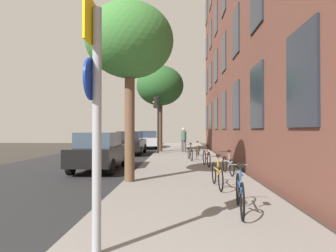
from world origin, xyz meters
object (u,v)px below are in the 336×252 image
(tree_near, at_px, (130,42))
(sign_post, at_px, (95,106))
(bicycle_1, at_px, (217,174))
(bicycle_0, at_px, (240,193))
(car_2, at_px, (149,139))
(bicycle_2, at_px, (228,165))
(car_1, at_px, (131,142))
(car_0, at_px, (100,151))
(traffic_light, at_px, (157,114))
(bicycle_5, at_px, (198,150))
(bicycle_4, at_px, (190,153))
(pedestrian_0, at_px, (184,138))
(tree_far, at_px, (160,86))
(bicycle_3, at_px, (206,157))

(tree_near, bearing_deg, sign_post, -84.95)
(bicycle_1, bearing_deg, bicycle_0, -86.91)
(tree_near, relative_size, car_2, 1.25)
(bicycle_2, distance_m, car_1, 10.79)
(bicycle_1, xyz_separation_m, car_0, (-4.45, 3.97, 0.36))
(traffic_light, height_order, bicycle_5, traffic_light)
(bicycle_4, bearing_deg, bicycle_5, 76.94)
(bicycle_2, xyz_separation_m, pedestrian_0, (-1.47, 10.20, 0.67))
(bicycle_0, bearing_deg, bicycle_2, 83.00)
(tree_near, distance_m, bicycle_0, 5.84)
(bicycle_5, distance_m, car_1, 5.11)
(tree_far, relative_size, bicycle_3, 3.70)
(car_1, bearing_deg, bicycle_4, -49.04)
(tree_far, height_order, bicycle_0, tree_far)
(sign_post, relative_size, bicycle_2, 2.07)
(tree_near, relative_size, bicycle_1, 3.24)
(bicycle_2, distance_m, bicycle_3, 2.47)
(traffic_light, xyz_separation_m, tree_near, (-0.00, -10.62, 1.69))
(traffic_light, bearing_deg, bicycle_3, -67.26)
(bicycle_3, distance_m, car_1, 8.44)
(bicycle_4, bearing_deg, car_0, -140.85)
(car_2, bearing_deg, bicycle_2, -73.65)
(car_0, bearing_deg, bicycle_2, -16.88)
(pedestrian_0, distance_m, car_1, 3.84)
(tree_near, distance_m, car_0, 5.16)
(tree_near, bearing_deg, bicycle_1, -17.51)
(pedestrian_0, xyz_separation_m, car_2, (-3.14, 5.52, -0.29))
(traffic_light, relative_size, bicycle_1, 2.29)
(bicycle_5, bearing_deg, bicycle_1, -90.45)
(traffic_light, distance_m, car_0, 7.95)
(pedestrian_0, height_order, car_1, pedestrian_0)
(bicycle_2, bearing_deg, bicycle_0, -97.00)
(tree_far, relative_size, bicycle_5, 4.01)
(bicycle_4, xyz_separation_m, bicycle_5, (0.56, 2.40, -0.00))
(sign_post, relative_size, pedestrian_0, 1.89)
(tree_near, relative_size, car_1, 1.29)
(bicycle_0, distance_m, bicycle_5, 12.00)
(car_2, bearing_deg, pedestrian_0, -60.36)
(bicycle_4, relative_size, pedestrian_0, 0.93)
(pedestrian_0, bearing_deg, tree_far, 159.23)
(bicycle_2, bearing_deg, sign_post, -113.07)
(bicycle_2, xyz_separation_m, bicycle_5, (-0.64, 7.20, 0.01))
(bicycle_0, distance_m, bicycle_3, 7.20)
(bicycle_5, bearing_deg, tree_far, 125.23)
(tree_far, height_order, bicycle_1, tree_far)
(car_1, bearing_deg, bicycle_2, -61.04)
(bicycle_0, xyz_separation_m, bicycle_1, (-0.13, 2.40, -0.02))
(car_2, bearing_deg, car_1, -95.52)
(bicycle_5, relative_size, car_0, 0.38)
(bicycle_0, bearing_deg, bicycle_3, 89.77)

